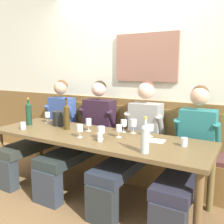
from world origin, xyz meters
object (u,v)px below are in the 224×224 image
at_px(wine_glass_mid_left, 150,128).
at_px(water_tumbler_right, 184,142).
at_px(person_center_right_seat, 46,128).
at_px(water_tumbler_left, 100,137).
at_px(wine_bottle_green_tall, 145,138).
at_px(wine_glass_near_bucket, 101,130).
at_px(wine_glass_center_rear, 124,124).
at_px(wine_glass_right_end, 133,123).
at_px(person_center_left_seat, 191,149).
at_px(person_right_seat, 135,138).
at_px(wine_bottle_clear_water, 29,113).
at_px(dining_table, 95,141).
at_px(wine_glass_left_end, 89,123).
at_px(person_left_seat, 86,134).
at_px(wine_bottle_amber_mid, 67,116).
at_px(water_tumbler_center, 23,126).
at_px(wall_bench, 122,155).
at_px(ice_bucket, 60,118).
at_px(wine_glass_mid_right, 47,115).
at_px(wine_glass_by_bottle, 119,129).
at_px(wine_glass_center_front, 80,129).

relative_size(wine_glass_mid_left, water_tumbler_right, 1.59).
bearing_deg(person_center_right_seat, water_tumbler_left, -21.20).
height_order(wine_bottle_green_tall, wine_glass_near_bucket, wine_bottle_green_tall).
xyz_separation_m(wine_glass_center_rear, wine_glass_right_end, (0.12, 0.01, 0.02)).
height_order(wine_glass_mid_left, water_tumbler_left, wine_glass_mid_left).
bearing_deg(water_tumbler_left, person_center_left_seat, 32.09).
xyz_separation_m(person_right_seat, person_center_left_seat, (0.64, -0.01, -0.02)).
bearing_deg(wine_bottle_clear_water, dining_table, 0.19).
xyz_separation_m(wine_bottle_clear_water, wine_glass_right_end, (1.37, 0.30, -0.04)).
bearing_deg(wine_glass_near_bucket, wine_bottle_green_tall, -17.42).
bearing_deg(wine_glass_right_end, dining_table, -139.09).
distance_m(dining_table, wine_glass_left_end, 0.27).
relative_size(person_left_seat, person_right_seat, 0.99).
height_order(wine_bottle_amber_mid, water_tumbler_center, wine_bottle_amber_mid).
bearing_deg(water_tumbler_center, wine_glass_mid_left, 17.54).
relative_size(wall_bench, dining_table, 1.12).
bearing_deg(ice_bucket, wine_bottle_amber_mid, -30.20).
relative_size(person_center_right_seat, wine_glass_mid_right, 8.85).
bearing_deg(wine_glass_center_rear, wine_bottle_amber_mid, -160.39).
xyz_separation_m(wine_bottle_clear_water, wine_glass_mid_left, (1.59, 0.26, -0.06)).
bearing_deg(person_center_right_seat, person_right_seat, 1.68).
relative_size(wall_bench, wine_glass_right_end, 17.57).
relative_size(wine_glass_right_end, wine_glass_by_bottle, 1.17).
distance_m(person_center_right_seat, wine_bottle_green_tall, 1.86).
distance_m(person_center_right_seat, wine_bottle_clear_water, 0.41).
height_order(wine_bottle_green_tall, wine_glass_left_end, wine_bottle_green_tall).
relative_size(wine_bottle_green_tall, wine_glass_center_front, 2.28).
xyz_separation_m(wine_glass_right_end, wine_glass_by_bottle, (-0.06, -0.24, -0.03)).
bearing_deg(wine_glass_by_bottle, wine_glass_right_end, 75.47).
distance_m(wine_glass_center_rear, wine_glass_mid_right, 1.14).
xyz_separation_m(wine_glass_center_front, water_tumbler_right, (1.05, 0.25, -0.05)).
bearing_deg(wine_glass_left_end, wine_glass_near_bucket, -34.43).
bearing_deg(person_center_right_seat, wine_glass_right_end, -0.30).
bearing_deg(person_right_seat, wine_glass_by_bottle, -103.16).
bearing_deg(wine_bottle_green_tall, wine_glass_right_end, 123.74).
height_order(wine_bottle_green_tall, water_tumbler_center, wine_bottle_green_tall).
bearing_deg(dining_table, person_right_seat, 44.80).
bearing_deg(ice_bucket, person_center_left_seat, 4.94).
height_order(dining_table, wine_glass_right_end, wine_glass_right_end).
distance_m(person_left_seat, person_center_left_seat, 1.34).
bearing_deg(wine_glass_center_front, person_center_left_seat, 24.48).
height_order(wine_glass_center_front, water_tumbler_right, wine_glass_center_front).
bearing_deg(water_tumbler_center, wine_bottle_green_tall, -2.16).
xyz_separation_m(wine_bottle_amber_mid, water_tumbler_center, (-0.47, -0.26, -0.12)).
relative_size(wine_glass_right_end, water_tumbler_left, 1.88).
distance_m(person_center_left_seat, wine_glass_center_front, 1.19).
distance_m(wine_glass_right_end, water_tumbler_center, 1.35).
bearing_deg(person_center_left_seat, water_tumbler_right, -93.68).
distance_m(person_center_right_seat, water_tumbler_right, 2.03).
bearing_deg(water_tumbler_left, wine_glass_left_end, 139.47).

